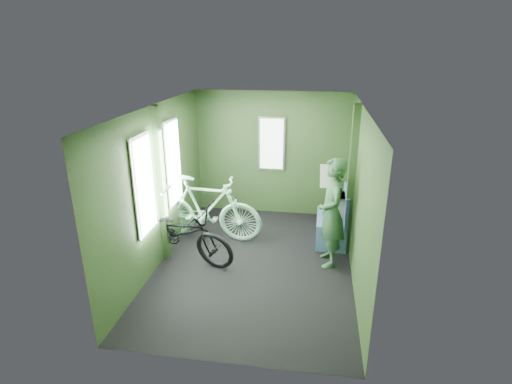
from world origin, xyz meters
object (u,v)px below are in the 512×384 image
bicycle_black (181,260)px  bicycle_mint (208,239)px  waste_box (341,220)px  passenger (332,213)px  bench_seat (333,226)px

bicycle_black → bicycle_mint: (0.21, 0.72, 0.00)m
bicycle_mint → waste_box: (2.17, 0.14, 0.43)m
passenger → waste_box: (0.18, 0.60, -0.38)m
bicycle_black → bench_seat: (2.26, 0.99, 0.27)m
bicycle_black → passenger: (2.20, 0.25, 0.81)m
bicycle_mint → passenger: passenger is taller
bicycle_black → bicycle_mint: bicycle_mint is taller
bicycle_mint → bench_seat: bench_seat is taller
passenger → waste_box: passenger is taller
passenger → bicycle_black: bearing=-92.7°
waste_box → bench_seat: bearing=131.0°
bicycle_black → bench_seat: bench_seat is taller
bicycle_black → bench_seat: bearing=-47.5°
bicycle_black → waste_box: 2.57m
bicycle_mint → bench_seat: size_ratio=2.07×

